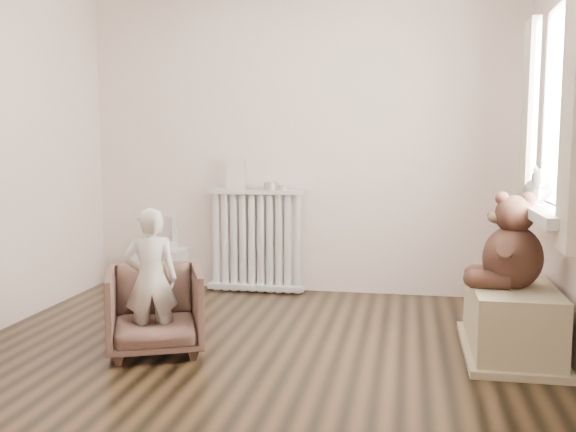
% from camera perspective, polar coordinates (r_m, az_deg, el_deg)
% --- Properties ---
extents(floor, '(3.60, 3.60, 0.01)m').
position_cam_1_polar(floor, '(3.84, -3.53, -12.67)').
color(floor, black).
rests_on(floor, ground).
extents(back_wall, '(3.60, 0.02, 2.60)m').
position_cam_1_polar(back_wall, '(5.39, 1.10, 6.99)').
color(back_wall, white).
rests_on(back_wall, ground).
extents(front_wall, '(3.60, 0.02, 2.60)m').
position_cam_1_polar(front_wall, '(1.93, -17.12, 7.13)').
color(front_wall, white).
rests_on(front_wall, ground).
extents(window, '(0.03, 0.90, 1.10)m').
position_cam_1_polar(window, '(3.91, 23.70, 8.72)').
color(window, white).
rests_on(window, right_wall).
extents(window_sill, '(0.22, 1.10, 0.06)m').
position_cam_1_polar(window_sill, '(3.91, 22.01, 0.28)').
color(window_sill, silver).
rests_on(window_sill, right_wall).
extents(curtain_left, '(0.06, 0.26, 1.30)m').
position_cam_1_polar(curtain_left, '(3.33, 23.99, 8.11)').
color(curtain_left, beige).
rests_on(curtain_left, right_wall).
extents(curtain_right, '(0.06, 0.26, 1.30)m').
position_cam_1_polar(curtain_right, '(4.45, 20.62, 7.78)').
color(curtain_right, beige).
rests_on(curtain_right, right_wall).
extents(radiator, '(0.82, 0.16, 0.87)m').
position_cam_1_polar(radiator, '(5.41, -2.84, -2.69)').
color(radiator, silver).
rests_on(radiator, floor).
extents(paper_doll, '(0.16, 0.01, 0.27)m').
position_cam_1_polar(paper_doll, '(5.39, -4.68, 3.77)').
color(paper_doll, beige).
rests_on(paper_doll, radiator).
extents(tin_a, '(0.11, 0.11, 0.07)m').
position_cam_1_polar(tin_a, '(5.33, -1.56, 2.68)').
color(tin_a, '#A59E8C').
rests_on(tin_a, radiator).
extents(tin_b, '(0.08, 0.08, 0.04)m').
position_cam_1_polar(tin_b, '(5.31, -0.48, 2.54)').
color(tin_b, '#A59E8C').
rests_on(tin_b, radiator).
extents(toy_vanity, '(0.40, 0.28, 0.62)m').
position_cam_1_polar(toy_vanity, '(5.66, -11.20, -3.58)').
color(toy_vanity, silver).
rests_on(toy_vanity, floor).
extents(armchair, '(0.73, 0.74, 0.52)m').
position_cam_1_polar(armchair, '(3.99, -11.75, -8.18)').
color(armchair, brown).
rests_on(armchair, floor).
extents(child, '(0.37, 0.31, 0.87)m').
position_cam_1_polar(child, '(3.90, -12.10, -5.60)').
color(child, white).
rests_on(child, armchair).
extents(toy_bench, '(0.48, 0.90, 0.42)m').
position_cam_1_polar(toy_bench, '(4.12, 19.21, -8.79)').
color(toy_bench, '#BBB088').
rests_on(toy_bench, floor).
extents(teddy_bear, '(0.48, 0.39, 0.55)m').
position_cam_1_polar(teddy_bear, '(3.95, 19.39, -2.47)').
color(teddy_bear, '#311B14').
rests_on(teddy_bear, toy_bench).
extents(plush_cat, '(0.19, 0.28, 0.22)m').
position_cam_1_polar(plush_cat, '(4.14, 21.30, 2.45)').
color(plush_cat, slate).
rests_on(plush_cat, window_sill).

